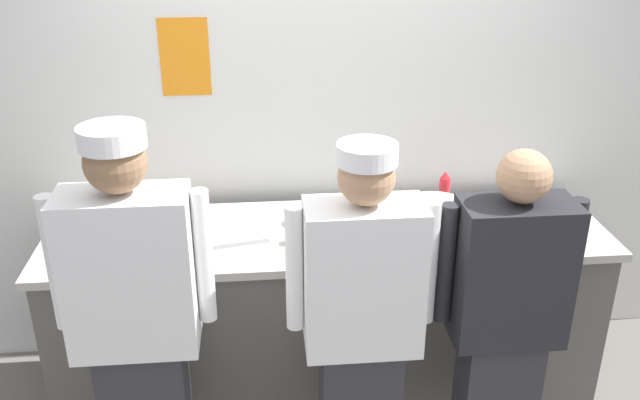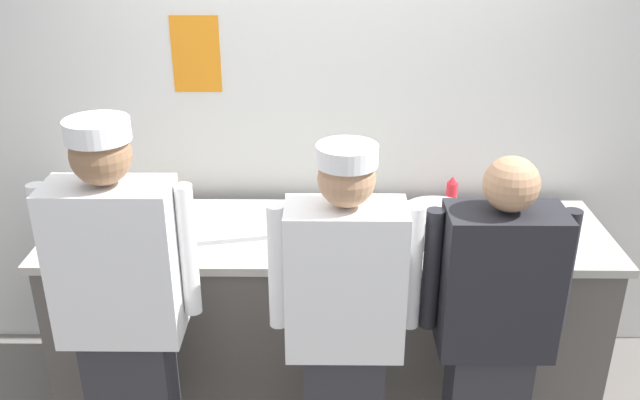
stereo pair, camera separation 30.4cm
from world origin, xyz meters
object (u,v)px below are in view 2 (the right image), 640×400
chef_near_left (123,312)px  chef_far_right (493,332)px  plate_stack_front (351,229)px  chefs_knife (487,220)px  sheet_tray (210,229)px  ramekin_green_sauce (535,238)px  squeeze_bottle_spare (451,196)px  squeeze_bottle_secondary (146,198)px  ramekin_yellow_sauce (96,221)px  chef_center (344,327)px  squeeze_bottle_primary (308,225)px  ramekin_red_sauce (403,213)px  mixing_bowl_steel (438,223)px  ramekin_orange_sauce (301,218)px

chef_near_left → chef_far_right: chef_near_left is taller
plate_stack_front → chefs_knife: plate_stack_front is taller
sheet_tray → ramekin_green_sauce: (1.55, -0.10, 0.01)m
plate_stack_front → squeeze_bottle_spare: bearing=23.8°
squeeze_bottle_secondary → ramekin_yellow_sauce: (-0.23, -0.11, -0.08)m
chef_center → squeeze_bottle_primary: (-0.16, 0.60, 0.15)m
plate_stack_front → chefs_knife: (0.69, 0.15, -0.02)m
chef_near_left → ramekin_yellow_sauce: bearing=114.1°
squeeze_bottle_secondary → ramekin_red_sauce: (1.30, 0.00, -0.08)m
chef_far_right → squeeze_bottle_spare: size_ratio=7.61×
chef_far_right → mixing_bowl_steel: 0.69m
chef_center → mixing_bowl_steel: chef_center is taller
squeeze_bottle_secondary → plate_stack_front: bearing=-10.3°
ramekin_orange_sauce → chefs_knife: size_ratio=0.39×
chef_far_right → squeeze_bottle_spare: 0.91m
ramekin_yellow_sauce → chefs_knife: bearing=2.2°
squeeze_bottle_spare → chefs_knife: bearing=-24.8°
chef_center → chefs_knife: bearing=48.6°
mixing_bowl_steel → ramekin_red_sauce: bearing=125.7°
chef_near_left → chefs_knife: (1.62, 0.81, 0.02)m
squeeze_bottle_primary → ramekin_red_sauce: 0.55m
ramekin_yellow_sauce → chefs_knife: size_ratio=0.37×
mixing_bowl_steel → ramekin_yellow_sauce: 1.67m
squeeze_bottle_secondary → ramekin_green_sauce: 1.91m
sheet_tray → mixing_bowl_steel: bearing=-1.9°
chef_center → mixing_bowl_steel: size_ratio=4.82×
squeeze_bottle_primary → squeeze_bottle_secondary: size_ratio=0.87×
mixing_bowl_steel → sheet_tray: size_ratio=0.64×
chef_center → chef_far_right: 0.60m
chef_far_right → sheet_tray: size_ratio=2.96×
chef_far_right → plate_stack_front: (-0.55, 0.66, 0.13)m
ramekin_orange_sauce → chefs_knife: (0.93, 0.03, -0.02)m
chef_near_left → squeeze_bottle_primary: chef_near_left is taller
ramekin_orange_sauce → ramekin_yellow_sauce: 1.01m
sheet_tray → ramekin_red_sauce: bearing=9.7°
chef_center → ramekin_yellow_sauce: bearing=147.9°
plate_stack_front → ramekin_orange_sauce: same height
plate_stack_front → ramekin_yellow_sauce: same height
squeeze_bottle_secondary → chefs_knife: size_ratio=0.78×
mixing_bowl_steel → ramekin_green_sauce: (0.45, -0.06, -0.05)m
chef_center → ramekin_red_sauce: 0.93m
squeeze_bottle_spare → ramekin_green_sauce: 0.47m
sheet_tray → chef_center: bearing=-48.0°
chef_center → squeeze_bottle_primary: size_ratio=8.85×
chef_center → squeeze_bottle_spare: bearing=58.4°
plate_stack_front → chef_near_left: bearing=-144.5°
squeeze_bottle_spare → ramekin_green_sauce: bearing=-40.5°
sheet_tray → chef_far_right: bearing=-29.0°
squeeze_bottle_secondary → ramekin_red_sauce: 1.30m
plate_stack_front → ramekin_red_sauce: bearing=35.1°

